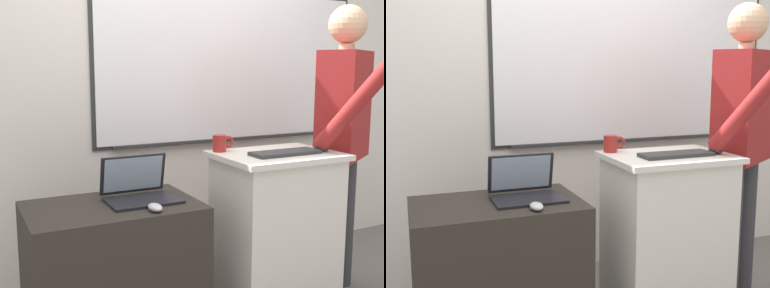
# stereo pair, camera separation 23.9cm
# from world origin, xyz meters

# --- Properties ---
(back_wall) EXTENTS (6.40, 0.17, 2.61)m
(back_wall) POSITION_xyz_m (0.02, 1.31, 1.31)
(back_wall) COLOR silver
(back_wall) RESTS_ON ground_plane
(lectern_podium) EXTENTS (0.66, 0.49, 0.94)m
(lectern_podium) POSITION_xyz_m (0.31, 0.38, 0.47)
(lectern_podium) COLOR beige
(lectern_podium) RESTS_ON ground_plane
(side_desk) EXTENTS (0.82, 0.54, 0.76)m
(side_desk) POSITION_xyz_m (-0.61, 0.44, 0.38)
(side_desk) COLOR #28231E
(side_desk) RESTS_ON ground_plane
(person_presenter) EXTENTS (0.60, 0.72, 1.77)m
(person_presenter) POSITION_xyz_m (0.85, 0.44, 1.03)
(person_presenter) COLOR #333338
(person_presenter) RESTS_ON ground_plane
(laptop) EXTENTS (0.35, 0.29, 0.21)m
(laptop) POSITION_xyz_m (-0.46, 0.48, 0.81)
(laptop) COLOR black
(laptop) RESTS_ON side_desk
(wireless_keyboard) EXTENTS (0.39, 0.13, 0.02)m
(wireless_keyboard) POSITION_xyz_m (0.32, 0.31, 0.95)
(wireless_keyboard) COLOR #2D2D30
(wireless_keyboard) RESTS_ON lectern_podium
(computer_mouse_by_laptop) EXTENTS (0.06, 0.10, 0.03)m
(computer_mouse_by_laptop) POSITION_xyz_m (-0.46, 0.25, 0.77)
(computer_mouse_by_laptop) COLOR #BCBCC1
(computer_mouse_by_laptop) RESTS_ON side_desk
(computer_mouse_by_keyboard) EXTENTS (0.06, 0.10, 0.03)m
(computer_mouse_by_keyboard) POSITION_xyz_m (0.56, 0.31, 0.96)
(computer_mouse_by_keyboard) COLOR black
(computer_mouse_by_keyboard) RESTS_ON lectern_podium
(coffee_mug) EXTENTS (0.13, 0.08, 0.09)m
(coffee_mug) POSITION_xyz_m (0.06, 0.55, 0.99)
(coffee_mug) COLOR maroon
(coffee_mug) RESTS_ON lectern_podium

